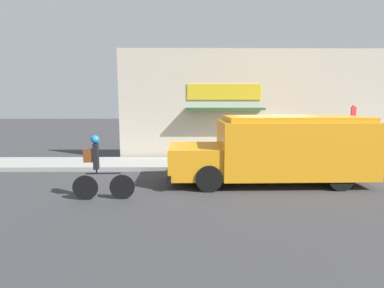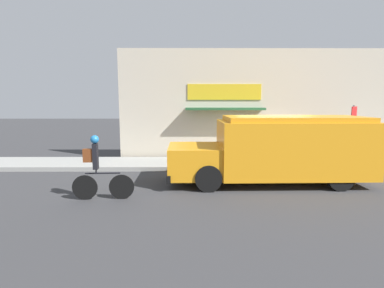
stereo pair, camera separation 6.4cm
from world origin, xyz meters
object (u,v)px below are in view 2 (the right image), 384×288
at_px(cyclist, 98,169).
at_px(trash_bin, 315,149).
at_px(stop_sign_post, 353,125).
at_px(school_bus, 278,149).

height_order(cyclist, trash_bin, cyclist).
height_order(stop_sign_post, trash_bin, stop_sign_post).
xyz_separation_m(school_bus, trash_bin, (2.60, 3.34, -0.55)).
xyz_separation_m(cyclist, stop_sign_post, (9.04, 3.98, 0.88)).
xyz_separation_m(stop_sign_post, trash_bin, (-1.05, 1.02, -1.16)).
bearing_deg(school_bus, trash_bin, 51.08).
bearing_deg(school_bus, stop_sign_post, 31.45).
bearing_deg(stop_sign_post, trash_bin, 136.02).
xyz_separation_m(school_bus, stop_sign_post, (3.65, 2.32, 0.61)).
bearing_deg(cyclist, school_bus, 14.04).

